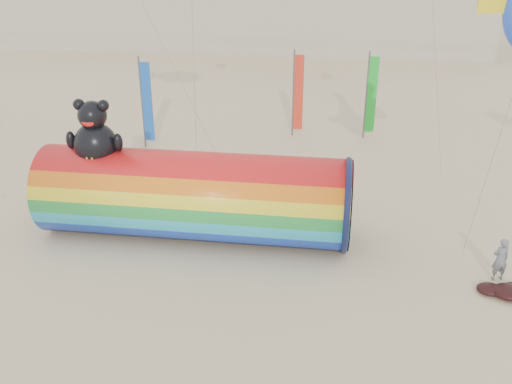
# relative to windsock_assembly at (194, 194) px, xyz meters

# --- Properties ---
(ground) EXTENTS (160.00, 160.00, 0.00)m
(ground) POSITION_rel_windsock_assembly_xyz_m (2.10, -2.10, -1.88)
(ground) COLOR #CCB58C
(ground) RESTS_ON ground
(windsock_assembly) EXTENTS (12.32, 3.75, 5.68)m
(windsock_assembly) POSITION_rel_windsock_assembly_xyz_m (0.00, 0.00, 0.00)
(windsock_assembly) COLOR red
(windsock_assembly) RESTS_ON ground
(kite_handler) EXTENTS (0.69, 0.54, 1.66)m
(kite_handler) POSITION_rel_windsock_assembly_xyz_m (11.51, -1.64, -1.05)
(kite_handler) COLOR slate
(kite_handler) RESTS_ON ground
(festival_banners) EXTENTS (13.20, 3.44, 5.20)m
(festival_banners) POSITION_rel_windsock_assembly_xyz_m (1.76, 12.15, 0.75)
(festival_banners) COLOR #59595E
(festival_banners) RESTS_ON ground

